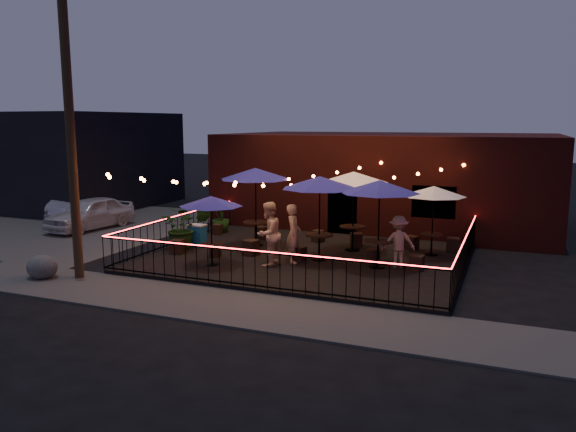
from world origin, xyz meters
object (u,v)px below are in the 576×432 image
object	(u,v)px
cafe_table_0	(211,202)
cafe_table_5	(434,192)
cafe_table_1	(255,175)
cafe_table_4	(380,188)
boulder	(42,267)
cafe_table_2	(320,184)
cooler	(197,235)
cafe_table_3	(354,179)
utility_pole	(71,141)

from	to	relation	value
cafe_table_0	cafe_table_5	distance (m)	7.24
cafe_table_1	cafe_table_4	distance (m)	4.94
boulder	cafe_table_5	bearing A→B (deg)	33.38
cafe_table_1	cafe_table_0	bearing A→B (deg)	-91.44
cafe_table_1	boulder	size ratio (longest dim) A/B	3.18
cafe_table_2	cooler	distance (m)	5.10
cafe_table_3	cafe_table_1	bearing A→B (deg)	-170.74
cooler	boulder	xyz separation A→B (m)	(-2.25, -4.89, -0.20)
cafe_table_3	cafe_table_0	bearing A→B (deg)	-134.21
cafe_table_4	cafe_table_5	size ratio (longest dim) A/B	1.19
cafe_table_1	cooler	world-z (taller)	cafe_table_1
cafe_table_5	boulder	bearing A→B (deg)	-146.62
cafe_table_5	cooler	distance (m)	8.28
cafe_table_1	cooler	size ratio (longest dim) A/B	3.65
utility_pole	cafe_table_4	size ratio (longest dim) A/B	2.87
cooler	cafe_table_4	bearing A→B (deg)	0.74
utility_pole	cafe_table_3	size ratio (longest dim) A/B	2.73
utility_pole	cafe_table_2	bearing A→B (deg)	35.16
cafe_table_5	boulder	size ratio (longest dim) A/B	2.57
cafe_table_3	cooler	world-z (taller)	cafe_table_3
cafe_table_2	cafe_table_5	size ratio (longest dim) A/B	1.15
cafe_table_1	cafe_table_2	bearing A→B (deg)	-22.77
cafe_table_5	cafe_table_3	bearing A→B (deg)	-173.12
cafe_table_4	cafe_table_5	bearing A→B (deg)	60.30
cafe_table_4	cooler	world-z (taller)	cafe_table_4
cafe_table_0	cafe_table_3	bearing A→B (deg)	45.79
cafe_table_4	boulder	xyz separation A→B (m)	(-8.87, -4.44, -2.23)
cafe_table_2	cafe_table_5	xyz separation A→B (m)	(3.24, 2.04, -0.35)
cafe_table_0	cafe_table_3	distance (m)	5.02
utility_pole	cafe_table_4	distance (m)	8.97
cafe_table_5	cafe_table_0	bearing A→B (deg)	-147.45
cafe_table_1	cafe_table_5	bearing A→B (deg)	8.23
cafe_table_0	cafe_table_1	xyz separation A→B (m)	(0.08, 3.02, 0.58)
cafe_table_1	boulder	bearing A→B (deg)	-125.34
cafe_table_0	cafe_table_4	size ratio (longest dim) A/B	0.92
utility_pole	cafe_table_2	world-z (taller)	utility_pole
cafe_table_2	cafe_table_4	world-z (taller)	cafe_table_2
utility_pole	cafe_table_2	size ratio (longest dim) A/B	2.97
cafe_table_3	cooler	distance (m)	5.87
utility_pole	boulder	xyz separation A→B (m)	(-0.95, -0.45, -3.64)
cafe_table_4	boulder	bearing A→B (deg)	-153.42
boulder	utility_pole	bearing A→B (deg)	25.42
cafe_table_0	cafe_table_1	bearing A→B (deg)	88.56
utility_pole	cafe_table_0	bearing A→B (deg)	37.11
cafe_table_0	cafe_table_3	xyz separation A→B (m)	(3.48, 3.58, 0.52)
cooler	boulder	size ratio (longest dim) A/B	0.87
utility_pole	cooler	distance (m)	5.77
cafe_table_1	cafe_table_5	size ratio (longest dim) A/B	1.24
cafe_table_4	cooler	xyz separation A→B (m)	(-6.62, 0.46, -2.04)
cooler	cafe_table_5	bearing A→B (deg)	17.51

